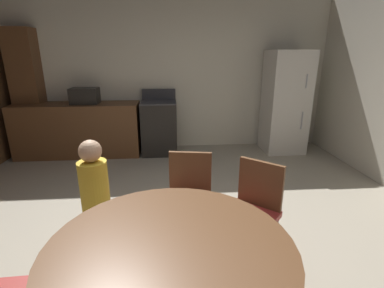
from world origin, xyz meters
The scene contains 11 objects.
ground_plane centered at (0.00, 0.00, 0.00)m, with size 14.00×14.00×0.00m, color #A89E89.
wall_back centered at (0.00, 3.17, 1.35)m, with size 5.90×0.12×2.70m, color silver.
kitchen_counter centered at (-1.62, 2.77, 0.45)m, with size 2.06×0.60×0.90m, color brown.
pantry_column centered at (-2.43, 2.95, 1.05)m, with size 0.44×0.36×2.10m, color brown.
oven_range centered at (-0.24, 2.78, 0.47)m, with size 0.60×0.60×1.10m.
refrigerator centered at (1.98, 2.72, 0.88)m, with size 0.68×0.68×1.76m.
microwave centered at (-1.46, 2.77, 1.03)m, with size 0.44×0.32×0.26m, color black.
dining_table centered at (-0.07, -0.84, 0.61)m, with size 1.29×1.29×0.76m.
chair_north centered at (0.10, 0.16, 0.50)m, with size 0.46×0.46×0.87m.
chair_northeast centered at (0.60, -0.08, 0.50)m, with size 0.56×0.56×0.87m.
person_child centered at (-0.65, -0.03, 0.58)m, with size 0.31×0.31×1.09m.
Camera 1 is at (-0.05, -2.04, 1.69)m, focal length 26.18 mm.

